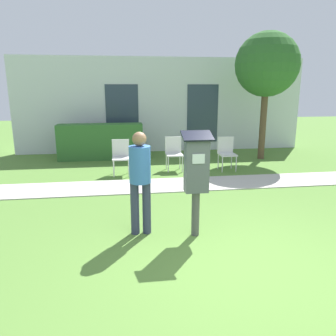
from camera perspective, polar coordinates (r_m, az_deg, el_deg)
ground_plane at (r=4.42m, az=12.78°, el=-16.41°), size 40.00×40.00×0.00m
sidewalk at (r=7.64m, az=3.17°, el=-2.83°), size 12.00×1.10×0.02m
building_facade at (r=11.58m, az=-0.95°, el=10.88°), size 10.00×0.26×3.20m
parking_meter at (r=4.80m, az=4.97°, el=-0.47°), size 0.44×0.31×1.59m
person_standing at (r=4.89m, az=-4.88°, el=-1.28°), size 0.32×0.32×1.58m
outdoor_chair_left at (r=8.51m, az=-8.21°, el=2.39°), size 0.44×0.44×0.90m
outdoor_chair_middle at (r=8.89m, az=1.00°, el=3.02°), size 0.44×0.44×0.90m
outdoor_chair_right at (r=9.04m, az=10.14°, el=2.99°), size 0.44×0.44×0.90m
hedge_row at (r=10.48m, az=-11.64°, el=4.52°), size 2.60×0.60×1.10m
tree at (r=10.61m, az=16.86°, el=16.77°), size 1.90×1.90×3.82m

